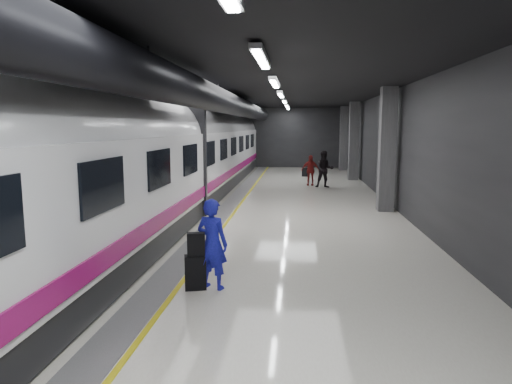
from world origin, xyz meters
name	(u,v)px	position (x,y,z in m)	size (l,w,h in m)	color
ground	(258,219)	(0.00, 0.00, 0.00)	(40.00, 40.00, 0.00)	white
platform_hall	(252,113)	(-0.29, 0.96, 3.54)	(10.02, 40.02, 4.51)	black
train	(162,157)	(-3.25, 0.00, 2.07)	(3.05, 38.00, 4.05)	black
traveler_main	(212,244)	(-0.28, -6.66, 0.87)	(0.64, 0.42, 1.75)	#211CD2
suitcase_main	(195,272)	(-0.60, -6.74, 0.33)	(0.40, 0.25, 0.66)	black
shoulder_bag	(196,244)	(-0.58, -6.74, 0.88)	(0.33, 0.18, 0.44)	black
traveler_far_a	(325,169)	(2.69, 8.32, 0.94)	(0.91, 0.71, 1.88)	black
traveler_far_b	(310,170)	(1.99, 9.18, 0.80)	(0.94, 0.39, 1.60)	maroon
suitcase_far	(305,172)	(1.78, 13.52, 0.27)	(0.37, 0.24, 0.55)	black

